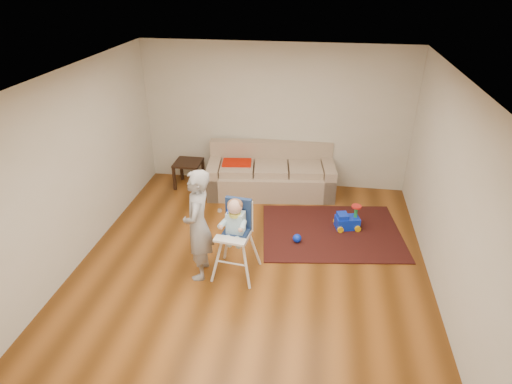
# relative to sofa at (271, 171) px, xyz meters

# --- Properties ---
(ground) EXTENTS (5.50, 5.50, 0.00)m
(ground) POSITION_rel_sofa_xyz_m (0.01, -2.30, -0.45)
(ground) COLOR #542E0E
(ground) RESTS_ON ground
(room_envelope) EXTENTS (5.04, 5.52, 2.72)m
(room_envelope) POSITION_rel_sofa_xyz_m (0.01, -1.77, 1.42)
(room_envelope) COLOR beige
(room_envelope) RESTS_ON ground
(sofa) EXTENTS (2.44, 1.24, 0.90)m
(sofa) POSITION_rel_sofa_xyz_m (0.00, 0.00, 0.00)
(sofa) COLOR gray
(sofa) RESTS_ON ground
(side_table) EXTENTS (0.51, 0.51, 0.51)m
(side_table) POSITION_rel_sofa_xyz_m (-1.61, 0.03, -0.20)
(side_table) COLOR black
(side_table) RESTS_ON ground
(area_rug) EXTENTS (2.43, 1.96, 0.02)m
(area_rug) POSITION_rel_sofa_xyz_m (1.16, -1.25, -0.44)
(area_rug) COLOR black
(area_rug) RESTS_ON ground
(ride_on_toy) EXTENTS (0.43, 0.35, 0.41)m
(ride_on_toy) POSITION_rel_sofa_xyz_m (1.41, -1.09, -0.23)
(ride_on_toy) COLOR #0C30ED
(ride_on_toy) RESTS_ON area_rug
(toy_ball) EXTENTS (0.14, 0.14, 0.14)m
(toy_ball) POSITION_rel_sofa_xyz_m (0.62, -1.63, -0.37)
(toy_ball) COLOR #0C30ED
(toy_ball) RESTS_ON area_rug
(high_chair) EXTENTS (0.61, 0.61, 1.19)m
(high_chair) POSITION_rel_sofa_xyz_m (-0.17, -2.49, 0.12)
(high_chair) COLOR silver
(high_chair) RESTS_ON ground
(adult) EXTENTS (0.44, 0.62, 1.60)m
(adult) POSITION_rel_sofa_xyz_m (-0.66, -2.58, 0.35)
(adult) COLOR gray
(adult) RESTS_ON ground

